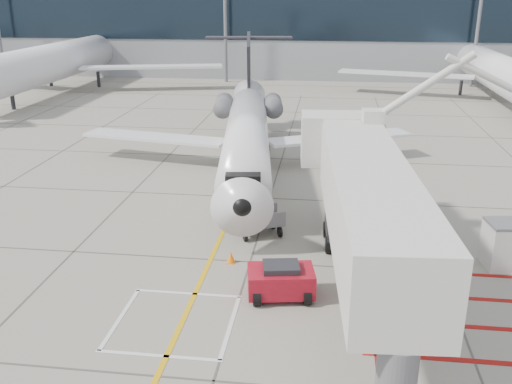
# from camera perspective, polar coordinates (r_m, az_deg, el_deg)

# --- Properties ---
(ground_plane) EXTENTS (260.00, 260.00, 0.00)m
(ground_plane) POSITION_cam_1_polar(r_m,az_deg,el_deg) (21.30, -2.11, -11.79)
(ground_plane) COLOR gray
(ground_plane) RESTS_ON ground
(regional_jet) EXTENTS (26.78, 32.02, 7.68)m
(regional_jet) POSITION_cam_1_polar(r_m,az_deg,el_deg) (33.93, -1.00, 7.26)
(regional_jet) COLOR white
(regional_jet) RESTS_ON ground_plane
(jet_bridge) EXTENTS (9.83, 18.68, 7.25)m
(jet_bridge) POSITION_cam_1_polar(r_m,az_deg,el_deg) (20.02, 11.26, -2.69)
(jet_bridge) COLOR silver
(jet_bridge) RESTS_ON ground_plane
(pushback_tug) EXTENTS (2.72, 1.95, 1.45)m
(pushback_tug) POSITION_cam_1_polar(r_m,az_deg,el_deg) (21.84, 2.50, -8.75)
(pushback_tug) COLOR maroon
(pushback_tug) RESTS_ON ground_plane
(baggage_cart) EXTENTS (2.52, 2.12, 1.36)m
(baggage_cart) POSITION_cam_1_polar(r_m,az_deg,el_deg) (27.12, 0.36, -2.96)
(baggage_cart) COLOR slate
(baggage_cart) RESTS_ON ground_plane
(cone_nose) EXTENTS (0.37, 0.37, 0.52)m
(cone_nose) POSITION_cam_1_polar(r_m,az_deg,el_deg) (24.61, -2.53, -6.52)
(cone_nose) COLOR orange
(cone_nose) RESTS_ON ground_plane
(cone_side) EXTENTS (0.33, 0.33, 0.45)m
(cone_side) POSITION_cam_1_polar(r_m,az_deg,el_deg) (26.41, 8.46, -4.92)
(cone_side) COLOR #EF5D0C
(cone_side) RESTS_ON ground_plane
(terminal_building) EXTENTS (180.00, 28.00, 14.00)m
(terminal_building) POSITION_cam_1_polar(r_m,az_deg,el_deg) (88.29, 12.35, 16.53)
(terminal_building) COLOR gray
(terminal_building) RESTS_ON ground_plane
(terminal_glass_band) EXTENTS (180.00, 0.10, 6.00)m
(terminal_glass_band) POSITION_cam_1_polar(r_m,az_deg,el_deg) (74.26, 13.25, 16.73)
(terminal_glass_band) COLOR black
(terminal_glass_band) RESTS_ON ground_plane
(bg_aircraft_b) EXTENTS (36.36, 40.40, 12.12)m
(bg_aircraft_b) POSITION_cam_1_polar(r_m,az_deg,el_deg) (71.05, -18.82, 14.55)
(bg_aircraft_b) COLOR silver
(bg_aircraft_b) RESTS_ON ground_plane
(bg_aircraft_c) EXTENTS (32.43, 36.03, 10.81)m
(bg_aircraft_c) POSITION_cam_1_polar(r_m,az_deg,el_deg) (66.42, 22.90, 13.21)
(bg_aircraft_c) COLOR silver
(bg_aircraft_c) RESTS_ON ground_plane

